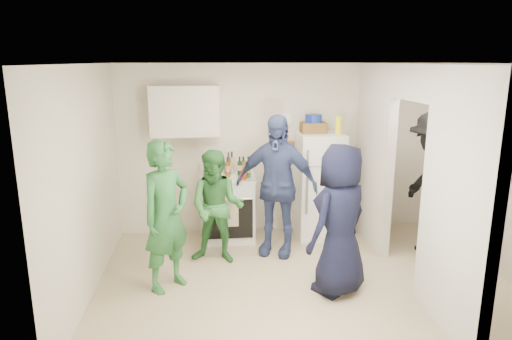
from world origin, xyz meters
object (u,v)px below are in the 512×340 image
(yellow_cup_stack_top, at_px, (338,125))
(person_denim, at_px, (276,185))
(blue_bowl, at_px, (314,118))
(person_green_center, at_px, (217,207))
(stove, at_px, (227,207))
(wicker_basket, at_px, (313,128))
(person_green_left, at_px, (166,216))
(person_nook, at_px, (433,185))
(fridge, at_px, (319,186))
(person_navy, at_px, (340,220))

(yellow_cup_stack_top, xyz_separation_m, person_denim, (-0.93, -0.44, -0.72))
(blue_bowl, relative_size, person_green_center, 0.16)
(stove, height_order, yellow_cup_stack_top, yellow_cup_stack_top)
(wicker_basket, height_order, person_green_left, person_green_left)
(person_green_left, bearing_deg, person_green_center, 2.85)
(blue_bowl, bearing_deg, wicker_basket, 0.00)
(stove, xyz_separation_m, person_denim, (0.62, -0.57, 0.47))
(person_green_center, height_order, person_nook, person_nook)
(blue_bowl, bearing_deg, fridge, -26.57)
(person_green_center, bearing_deg, yellow_cup_stack_top, 35.30)
(person_green_center, bearing_deg, fridge, 41.18)
(wicker_basket, relative_size, person_denim, 0.19)
(blue_bowl, bearing_deg, person_navy, -92.44)
(person_navy, bearing_deg, fridge, -132.61)
(wicker_basket, xyz_separation_m, person_navy, (-0.07, -1.72, -0.77))
(person_denim, distance_m, person_navy, 1.25)
(person_green_left, bearing_deg, person_nook, -35.67)
(yellow_cup_stack_top, relative_size, person_nook, 0.13)
(stove, xyz_separation_m, blue_bowl, (1.24, 0.02, 1.27))
(stove, distance_m, wicker_basket, 1.68)
(fridge, distance_m, person_navy, 1.68)
(fridge, bearing_deg, stove, 178.71)
(blue_bowl, distance_m, person_denim, 1.17)
(stove, xyz_separation_m, wicker_basket, (1.24, 0.02, 1.14))
(wicker_basket, relative_size, person_navy, 0.21)
(person_green_center, distance_m, person_nook, 2.80)
(person_green_center, relative_size, person_navy, 0.87)
(stove, relative_size, person_green_left, 0.55)
(yellow_cup_stack_top, distance_m, person_green_center, 2.05)
(stove, xyz_separation_m, person_navy, (1.16, -1.70, 0.37))
(stove, bearing_deg, wicker_basket, 0.93)
(person_denim, bearing_deg, person_green_center, -141.63)
(stove, distance_m, person_nook, 2.81)
(stove, relative_size, person_nook, 0.49)
(wicker_basket, bearing_deg, person_denim, -136.03)
(blue_bowl, height_order, person_denim, person_denim)
(wicker_basket, xyz_separation_m, person_denim, (-0.61, -0.59, -0.67))
(fridge, xyz_separation_m, wicker_basket, (-0.10, 0.05, 0.84))
(blue_bowl, distance_m, person_navy, 1.94)
(wicker_basket, relative_size, person_nook, 0.18)
(stove, height_order, wicker_basket, wicker_basket)
(fridge, relative_size, wicker_basket, 4.38)
(wicker_basket, distance_m, person_denim, 1.08)
(person_green_left, bearing_deg, person_navy, -54.03)
(blue_bowl, bearing_deg, person_green_left, -143.92)
(wicker_basket, relative_size, yellow_cup_stack_top, 1.40)
(stove, distance_m, person_navy, 2.09)
(wicker_basket, bearing_deg, person_green_center, -150.40)
(blue_bowl, xyz_separation_m, person_navy, (-0.07, -1.72, -0.90))
(fridge, height_order, person_nook, person_nook)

